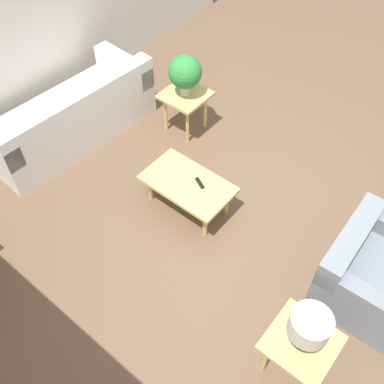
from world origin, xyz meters
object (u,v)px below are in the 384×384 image
(sofa, at_px, (70,117))
(side_table_lamp, at_px, (300,346))
(potted_plant, at_px, (185,72))
(table_lamp, at_px, (309,327))
(side_table_plant, at_px, (185,100))
(armchair, at_px, (373,274))
(coffee_table, at_px, (188,185))

(sofa, bearing_deg, side_table_lamp, 81.65)
(potted_plant, xyz_separation_m, table_lamp, (-2.67, 1.80, -0.04))
(side_table_plant, xyz_separation_m, side_table_lamp, (-2.67, 1.80, 0.00))
(side_table_plant, xyz_separation_m, table_lamp, (-2.67, 1.80, 0.36))
(side_table_plant, height_order, table_lamp, table_lamp)
(side_table_lamp, bearing_deg, sofa, -12.04)
(armchair, xyz_separation_m, side_table_plant, (2.84, -0.71, 0.17))
(coffee_table, height_order, side_table_lamp, side_table_lamp)
(coffee_table, distance_m, table_lamp, 2.05)
(side_table_plant, relative_size, side_table_lamp, 1.00)
(armchair, height_order, potted_plant, potted_plant)
(side_table_plant, bearing_deg, sofa, 45.15)
(side_table_plant, distance_m, potted_plant, 0.39)
(armchair, distance_m, table_lamp, 1.22)
(sofa, distance_m, coffee_table, 1.85)
(side_table_lamp, bearing_deg, table_lamp, 0.00)
(side_table_lamp, bearing_deg, side_table_plant, -33.98)
(side_table_lamp, relative_size, table_lamp, 1.36)
(armchair, distance_m, side_table_plant, 2.93)
(sofa, height_order, table_lamp, table_lamp)
(coffee_table, height_order, potted_plant, potted_plant)
(armchair, xyz_separation_m, side_table_lamp, (0.17, 1.09, 0.17))
(sofa, xyz_separation_m, side_table_lamp, (-3.67, 0.78, 0.16))
(coffee_table, relative_size, side_table_plant, 1.77)
(side_table_plant, height_order, potted_plant, potted_plant)
(coffee_table, bearing_deg, side_table_lamp, 155.81)
(armchair, relative_size, side_table_lamp, 1.88)
(side_table_plant, bearing_deg, armchair, 165.98)
(armchair, height_order, side_table_plant, armchair)
(coffee_table, distance_m, side_table_plant, 1.30)
(potted_plant, relative_size, table_lamp, 1.28)
(armchair, xyz_separation_m, potted_plant, (2.84, -0.71, 0.56))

